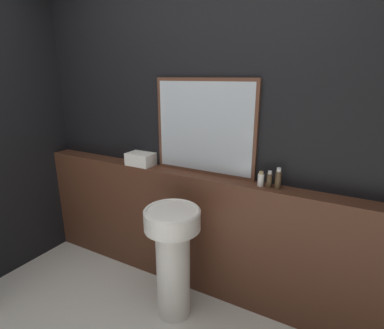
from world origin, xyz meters
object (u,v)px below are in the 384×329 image
lotion_bottle (278,179)px  shampoo_bottle (261,179)px  pedestal_sink (173,253)px  towel_stack (141,159)px  mirror (204,127)px  conditioner_bottle (269,180)px

lotion_bottle → shampoo_bottle: bearing=180.0°
pedestal_sink → towel_stack: 0.84m
pedestal_sink → shampoo_bottle: shampoo_bottle is taller
towel_stack → shampoo_bottle: same height
mirror → towel_stack: (-0.57, -0.06, -0.31)m
mirror → lotion_bottle: mirror is taller
pedestal_sink → conditioner_bottle: 0.85m
pedestal_sink → mirror: (0.02, 0.43, 0.84)m
pedestal_sink → lotion_bottle: size_ratio=5.76×
mirror → towel_stack: mirror is taller
towel_stack → mirror: bearing=6.4°
conditioner_bottle → towel_stack: bearing=180.0°
shampoo_bottle → lotion_bottle: lotion_bottle is taller
pedestal_sink → lotion_bottle: 0.90m
towel_stack → conditioner_bottle: 1.10m
pedestal_sink → shampoo_bottle: (0.50, 0.36, 0.53)m
pedestal_sink → lotion_bottle: bearing=30.8°
pedestal_sink → conditioner_bottle: conditioner_bottle is taller
conditioner_bottle → lotion_bottle: (0.06, 0.00, 0.01)m
lotion_bottle → conditioner_bottle: bearing=180.0°
conditioner_bottle → lotion_bottle: size_ratio=0.80×
pedestal_sink → shampoo_bottle: bearing=36.4°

